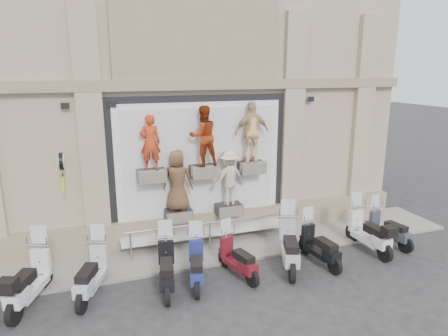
{
  "coord_description": "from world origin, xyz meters",
  "views": [
    {
      "loc": [
        -3.16,
        -8.53,
        5.3
      ],
      "look_at": [
        0.41,
        1.9,
        2.55
      ],
      "focal_mm": 32.0,
      "sensor_mm": 36.0,
      "label": 1
    }
  ],
  "objects_px": {
    "clock_sign_bracket": "(62,167)",
    "scooter_f": "(238,251)",
    "scooter_h": "(320,239)",
    "guard_rail": "(210,236)",
    "scooter_i": "(369,225)",
    "scooter_e": "(196,257)",
    "scooter_g": "(290,238)",
    "scooter_d": "(166,260)",
    "scooter_b": "(28,272)",
    "scooter_j": "(389,223)",
    "scooter_c": "(91,266)"
  },
  "relations": [
    {
      "from": "scooter_i",
      "to": "scooter_j",
      "type": "height_order",
      "value": "scooter_i"
    },
    {
      "from": "clock_sign_bracket",
      "to": "scooter_h",
      "type": "xyz_separation_m",
      "value": [
        6.55,
        -2.21,
        -2.06
      ]
    },
    {
      "from": "scooter_c",
      "to": "scooter_f",
      "type": "xyz_separation_m",
      "value": [
        3.62,
        -0.26,
        -0.08
      ]
    },
    {
      "from": "scooter_f",
      "to": "scooter_j",
      "type": "xyz_separation_m",
      "value": [
        5.08,
        0.31,
        0.02
      ]
    },
    {
      "from": "clock_sign_bracket",
      "to": "scooter_j",
      "type": "bearing_deg",
      "value": -11.12
    },
    {
      "from": "scooter_e",
      "to": "scooter_f",
      "type": "distance_m",
      "value": 1.12
    },
    {
      "from": "scooter_d",
      "to": "scooter_e",
      "type": "xyz_separation_m",
      "value": [
        0.76,
        -0.0,
        -0.05
      ]
    },
    {
      "from": "scooter_d",
      "to": "scooter_i",
      "type": "xyz_separation_m",
      "value": [
        6.08,
        0.18,
        0.03
      ]
    },
    {
      "from": "scooter_f",
      "to": "scooter_g",
      "type": "bearing_deg",
      "value": -14.64
    },
    {
      "from": "guard_rail",
      "to": "scooter_f",
      "type": "bearing_deg",
      "value": -81.39
    },
    {
      "from": "scooter_e",
      "to": "scooter_g",
      "type": "relative_size",
      "value": 0.85
    },
    {
      "from": "scooter_f",
      "to": "scooter_i",
      "type": "relative_size",
      "value": 0.86
    },
    {
      "from": "guard_rail",
      "to": "scooter_h",
      "type": "height_order",
      "value": "scooter_h"
    },
    {
      "from": "scooter_f",
      "to": "scooter_h",
      "type": "bearing_deg",
      "value": -16.09
    },
    {
      "from": "clock_sign_bracket",
      "to": "scooter_e",
      "type": "distance_m",
      "value": 4.26
    },
    {
      "from": "scooter_f",
      "to": "scooter_b",
      "type": "bearing_deg",
      "value": 162.07
    },
    {
      "from": "scooter_d",
      "to": "scooter_i",
      "type": "height_order",
      "value": "scooter_i"
    },
    {
      "from": "clock_sign_bracket",
      "to": "scooter_f",
      "type": "distance_m",
      "value": 5.11
    },
    {
      "from": "scooter_b",
      "to": "scooter_g",
      "type": "xyz_separation_m",
      "value": [
        6.46,
        -0.34,
        0.03
      ]
    },
    {
      "from": "clock_sign_bracket",
      "to": "scooter_b",
      "type": "bearing_deg",
      "value": -114.23
    },
    {
      "from": "clock_sign_bracket",
      "to": "scooter_i",
      "type": "bearing_deg",
      "value": -13.29
    },
    {
      "from": "scooter_e",
      "to": "scooter_g",
      "type": "distance_m",
      "value": 2.61
    },
    {
      "from": "scooter_e",
      "to": "scooter_f",
      "type": "xyz_separation_m",
      "value": [
        1.11,
        0.03,
        -0.03
      ]
    },
    {
      "from": "clock_sign_bracket",
      "to": "scooter_g",
      "type": "height_order",
      "value": "clock_sign_bracket"
    },
    {
      "from": "scooter_c",
      "to": "scooter_j",
      "type": "height_order",
      "value": "scooter_c"
    },
    {
      "from": "guard_rail",
      "to": "scooter_g",
      "type": "xyz_separation_m",
      "value": [
        1.75,
        -1.67,
        0.4
      ]
    },
    {
      "from": "clock_sign_bracket",
      "to": "scooter_j",
      "type": "xyz_separation_m",
      "value": [
        9.23,
        -1.81,
        -2.08
      ]
    },
    {
      "from": "scooter_c",
      "to": "scooter_i",
      "type": "bearing_deg",
      "value": 19.31
    },
    {
      "from": "guard_rail",
      "to": "scooter_g",
      "type": "height_order",
      "value": "scooter_g"
    },
    {
      "from": "guard_rail",
      "to": "scooter_i",
      "type": "bearing_deg",
      "value": -18.67
    },
    {
      "from": "clock_sign_bracket",
      "to": "scooter_g",
      "type": "relative_size",
      "value": 0.48
    },
    {
      "from": "clock_sign_bracket",
      "to": "scooter_c",
      "type": "relative_size",
      "value": 0.53
    },
    {
      "from": "scooter_j",
      "to": "scooter_i",
      "type": "bearing_deg",
      "value": -179.59
    },
    {
      "from": "guard_rail",
      "to": "scooter_f",
      "type": "relative_size",
      "value": 2.9
    },
    {
      "from": "scooter_g",
      "to": "scooter_i",
      "type": "relative_size",
      "value": 1.06
    },
    {
      "from": "clock_sign_bracket",
      "to": "scooter_c",
      "type": "bearing_deg",
      "value": -74.01
    },
    {
      "from": "clock_sign_bracket",
      "to": "scooter_g",
      "type": "bearing_deg",
      "value": -20.76
    },
    {
      "from": "scooter_b",
      "to": "scooter_i",
      "type": "xyz_separation_m",
      "value": [
        9.17,
        -0.17,
        -0.01
      ]
    },
    {
      "from": "scooter_h",
      "to": "scooter_j",
      "type": "height_order",
      "value": "scooter_h"
    },
    {
      "from": "scooter_c",
      "to": "scooter_i",
      "type": "xyz_separation_m",
      "value": [
        7.83,
        -0.11,
        0.03
      ]
    },
    {
      "from": "clock_sign_bracket",
      "to": "scooter_b",
      "type": "relative_size",
      "value": 0.5
    },
    {
      "from": "guard_rail",
      "to": "scooter_b",
      "type": "bearing_deg",
      "value": -164.16
    },
    {
      "from": "scooter_f",
      "to": "scooter_h",
      "type": "xyz_separation_m",
      "value": [
        2.4,
        -0.08,
        0.03
      ]
    },
    {
      "from": "scooter_d",
      "to": "scooter_f",
      "type": "height_order",
      "value": "scooter_d"
    },
    {
      "from": "scooter_h",
      "to": "scooter_i",
      "type": "relative_size",
      "value": 0.9
    },
    {
      "from": "clock_sign_bracket",
      "to": "scooter_e",
      "type": "height_order",
      "value": "clock_sign_bracket"
    },
    {
      "from": "scooter_d",
      "to": "scooter_g",
      "type": "height_order",
      "value": "scooter_g"
    },
    {
      "from": "scooter_e",
      "to": "scooter_i",
      "type": "height_order",
      "value": "scooter_i"
    },
    {
      "from": "scooter_h",
      "to": "scooter_g",
      "type": "bearing_deg",
      "value": 170.06
    },
    {
      "from": "scooter_e",
      "to": "scooter_g",
      "type": "bearing_deg",
      "value": 14.32
    }
  ]
}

